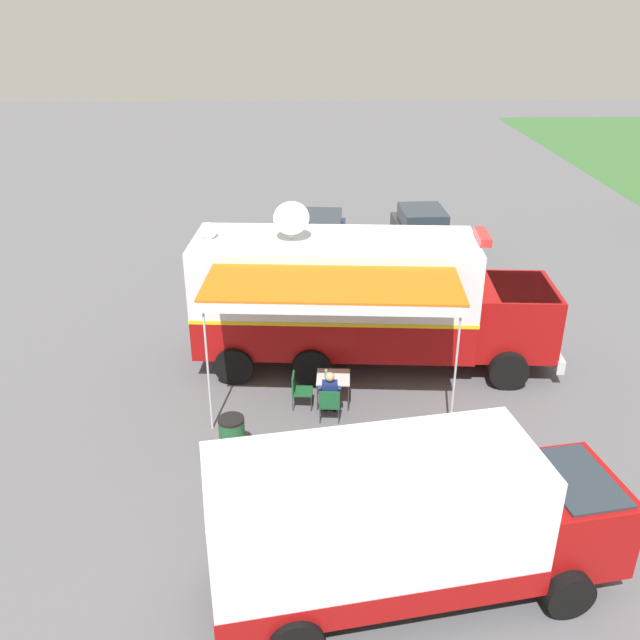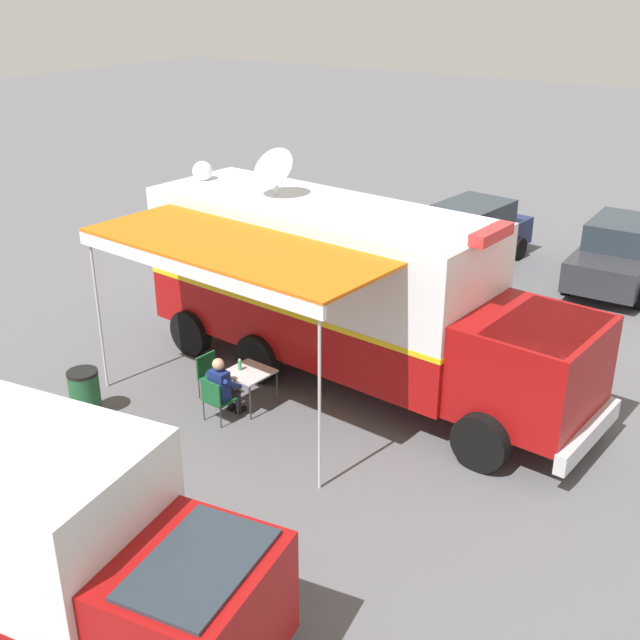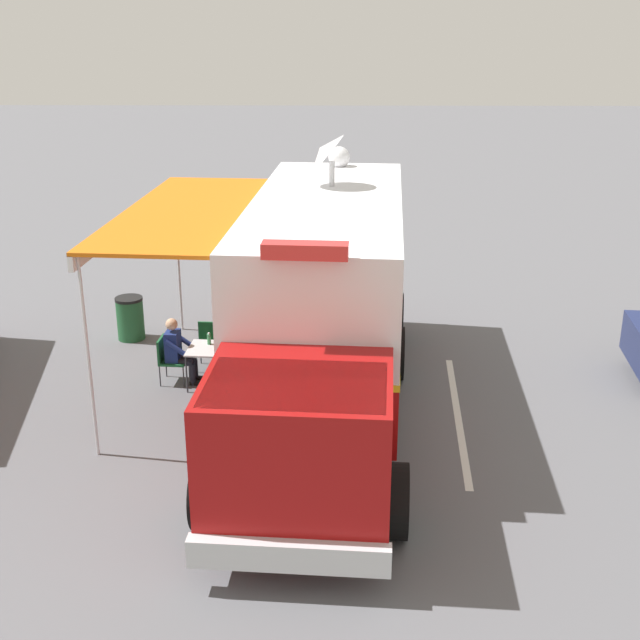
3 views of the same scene
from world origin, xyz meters
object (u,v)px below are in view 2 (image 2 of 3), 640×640
at_px(seated_responder, 223,386).
at_px(trash_bin, 85,393).
at_px(car_behind_truck, 470,234).
at_px(car_far_corner, 620,253).
at_px(folding_chair_beside_table, 211,373).
at_px(folding_chair_at_table, 216,397).
at_px(water_bottle, 240,365).
at_px(folding_table, 249,374).
at_px(command_truck, 347,288).

xyz_separation_m(seated_responder, trash_bin, (1.39, -2.18, -0.20)).
height_order(car_behind_truck, car_far_corner, same).
distance_m(trash_bin, car_far_corner, 13.96).
bearing_deg(folding_chair_beside_table, car_behind_truck, 175.41).
bearing_deg(trash_bin, folding_chair_at_table, 119.03).
relative_size(folding_chair_at_table, folding_chair_beside_table, 1.00).
xyz_separation_m(folding_chair_beside_table, car_far_corner, (-10.64, 4.76, 0.37)).
bearing_deg(water_bottle, seated_responder, 6.78).
relative_size(seated_responder, car_behind_truck, 0.29).
xyz_separation_m(water_bottle, folding_chair_beside_table, (0.09, -0.67, -0.32)).
relative_size(folding_chair_beside_table, car_behind_truck, 0.20).
distance_m(trash_bin, car_behind_truck, 12.08).
relative_size(trash_bin, car_far_corner, 0.21).
bearing_deg(water_bottle, folding_chair_at_table, 4.09).
distance_m(folding_table, water_bottle, 0.25).
bearing_deg(car_far_corner, seated_responder, -19.90).
bearing_deg(folding_chair_at_table, car_behind_truck, 179.58).
xyz_separation_m(water_bottle, folding_chair_at_table, (0.76, 0.05, -0.32)).
distance_m(water_bottle, trash_bin, 2.90).
height_order(water_bottle, car_behind_truck, car_behind_truck).
xyz_separation_m(water_bottle, car_far_corner, (-10.55, 4.09, 0.05)).
bearing_deg(trash_bin, folding_chair_beside_table, 142.35).
xyz_separation_m(seated_responder, car_far_corner, (-11.11, 4.02, 0.23)).
height_order(command_truck, folding_chair_beside_table, command_truck).
distance_m(command_truck, car_far_corner, 9.07).
distance_m(command_truck, seated_responder, 3.10).
height_order(trash_bin, car_behind_truck, car_behind_truck).
xyz_separation_m(folding_chair_beside_table, seated_responder, (0.48, 0.74, 0.14)).
bearing_deg(car_behind_truck, folding_chair_at_table, -0.42).
distance_m(folding_table, folding_chair_beside_table, 0.87).
bearing_deg(folding_chair_at_table, folding_chair_beside_table, -132.58).
distance_m(folding_table, car_far_corner, 11.21).
distance_m(command_truck, folding_chair_at_table, 3.32).
height_order(water_bottle, seated_responder, seated_responder).
bearing_deg(trash_bin, water_bottle, 132.87).
bearing_deg(folding_table, car_behind_truck, -179.73).
bearing_deg(folding_table, trash_bin, -48.85).
xyz_separation_m(water_bottle, trash_bin, (1.96, -2.11, -0.38)).
xyz_separation_m(command_truck, car_far_corner, (-8.47, 3.05, -1.06)).
distance_m(command_truck, folding_table, 2.55).
height_order(seated_responder, trash_bin, seated_responder).
distance_m(seated_responder, car_far_corner, 11.82).
distance_m(car_behind_truck, car_far_corner, 4.01).
bearing_deg(folding_chair_at_table, trash_bin, -60.97).
relative_size(folding_chair_at_table, car_behind_truck, 0.20).
distance_m(folding_chair_beside_table, car_behind_truck, 10.04).
distance_m(command_truck, water_bottle, 2.57).
xyz_separation_m(folding_table, seated_responder, (0.61, -0.11, -0.02)).
distance_m(water_bottle, seated_responder, 0.60).
bearing_deg(car_far_corner, trash_bin, -26.38).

